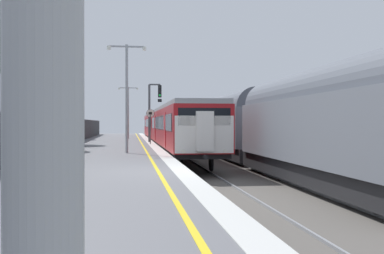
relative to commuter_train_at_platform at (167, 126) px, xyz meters
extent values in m
cube|color=slate|center=(-4.60, -25.69, -1.77)|extent=(6.40, 110.00, 1.00)
cube|color=silver|center=(-1.70, -25.69, -1.26)|extent=(0.60, 110.00, 0.01)
cube|color=yellow|center=(-2.45, -25.69, -1.26)|extent=(0.12, 110.00, 0.01)
cube|color=#56514C|center=(4.10, -25.69, -2.37)|extent=(11.00, 110.00, 0.20)
cube|color=gray|center=(-0.71, -25.69, -2.23)|extent=(0.07, 110.00, 0.08)
cube|color=gray|center=(0.72, -25.69, -2.23)|extent=(0.07, 110.00, 0.08)
cube|color=gray|center=(3.29, -25.69, -2.23)|extent=(0.07, 110.00, 0.08)
cube|color=gray|center=(4.72, -25.69, -2.23)|extent=(0.07, 110.00, 0.08)
cube|color=maroon|center=(0.00, -10.10, 0.00)|extent=(2.80, 19.72, 2.30)
cube|color=black|center=(0.00, -10.10, -1.27)|extent=(2.64, 19.12, 0.25)
cube|color=gray|center=(0.00, -10.10, 1.27)|extent=(2.68, 19.72, 0.24)
cube|color=black|center=(-1.41, -10.10, 0.30)|extent=(0.02, 18.12, 0.84)
cube|color=red|center=(-1.41, -15.03, -0.10)|extent=(0.03, 1.10, 1.90)
cube|color=red|center=(-1.41, -5.17, -0.10)|extent=(0.03, 1.10, 1.90)
cylinder|color=black|center=(-0.78, -17.36, -1.77)|extent=(0.12, 0.84, 0.84)
cylinder|color=black|center=(0.78, -17.36, -1.77)|extent=(0.12, 0.84, 0.84)
cylinder|color=black|center=(-0.78, -2.84, -1.77)|extent=(0.12, 0.84, 0.84)
cylinder|color=black|center=(0.78, -2.84, -1.77)|extent=(0.12, 0.84, 0.84)
cube|color=maroon|center=(0.00, 10.22, 0.00)|extent=(2.80, 19.72, 2.30)
cube|color=black|center=(0.00, 10.22, -1.27)|extent=(2.64, 19.12, 0.25)
cube|color=gray|center=(0.00, 10.22, 1.27)|extent=(2.68, 19.72, 0.24)
cube|color=black|center=(-1.41, 10.22, 0.30)|extent=(0.02, 18.12, 0.84)
cube|color=red|center=(-1.41, 5.29, -0.10)|extent=(0.03, 1.10, 1.90)
cube|color=red|center=(-1.41, 15.15, -0.10)|extent=(0.03, 1.10, 1.90)
cylinder|color=black|center=(-0.78, 2.96, -1.77)|extent=(0.12, 0.84, 0.84)
cylinder|color=black|center=(0.78, 2.96, -1.77)|extent=(0.12, 0.84, 0.84)
cylinder|color=black|center=(-0.78, 17.48, -1.77)|extent=(0.12, 0.84, 0.84)
cylinder|color=black|center=(0.78, 17.48, -1.77)|extent=(0.12, 0.84, 0.84)
cube|color=silver|center=(0.00, -19.92, -0.25)|extent=(2.70, 0.10, 1.70)
cube|color=black|center=(0.00, -19.93, 0.55)|extent=(2.40, 0.08, 0.80)
cube|color=silver|center=(0.00, -20.06, -0.10)|extent=(0.80, 0.24, 1.80)
cylinder|color=white|center=(-0.95, -19.98, -1.00)|extent=(0.18, 0.06, 0.18)
cylinder|color=white|center=(0.95, -19.98, -1.00)|extent=(0.18, 0.06, 0.18)
cylinder|color=black|center=(0.00, -20.21, -1.25)|extent=(0.20, 0.35, 0.20)
cube|color=black|center=(0.00, 10.22, 1.52)|extent=(0.60, 0.90, 0.20)
cube|color=#232326|center=(4.00, -23.29, -1.64)|extent=(2.30, 14.92, 0.79)
cube|color=slate|center=(4.00, -23.29, -0.01)|extent=(2.60, 14.12, 2.47)
cylinder|color=#515660|center=(4.00, -23.29, 1.23)|extent=(2.39, 13.72, 2.39)
cylinder|color=black|center=(3.22, -28.75, -1.77)|extent=(0.12, 0.84, 0.84)
cylinder|color=black|center=(3.22, -17.83, -1.77)|extent=(0.12, 0.84, 0.84)
cylinder|color=black|center=(4.78, -17.83, -1.77)|extent=(0.12, 0.84, 0.84)
cube|color=#232326|center=(4.00, -7.57, -1.64)|extent=(2.30, 14.92, 0.79)
cube|color=slate|center=(4.00, -7.57, -0.01)|extent=(2.60, 14.12, 2.47)
cylinder|color=#515660|center=(4.00, -7.57, 1.23)|extent=(2.39, 13.72, 2.39)
cylinder|color=black|center=(3.22, -13.03, -1.77)|extent=(0.12, 0.84, 0.84)
cylinder|color=black|center=(4.78, -13.03, -1.77)|extent=(0.12, 0.84, 0.84)
cylinder|color=black|center=(3.22, -2.11, -1.77)|extent=(0.12, 0.84, 0.84)
cylinder|color=black|center=(4.78, -2.11, -1.77)|extent=(0.12, 0.84, 0.84)
cube|color=#232326|center=(4.00, 8.15, -1.64)|extent=(2.30, 14.92, 0.79)
cube|color=slate|center=(4.00, 8.15, -0.01)|extent=(2.60, 14.12, 2.47)
cylinder|color=#515660|center=(4.00, 8.15, 1.23)|extent=(2.39, 13.72, 2.39)
cylinder|color=black|center=(3.22, 2.69, -1.77)|extent=(0.12, 0.84, 0.84)
cylinder|color=black|center=(4.78, 2.69, -1.77)|extent=(0.12, 0.84, 0.84)
cylinder|color=black|center=(3.22, 13.62, -1.77)|extent=(0.12, 0.84, 0.84)
cylinder|color=black|center=(4.78, 13.62, -1.77)|extent=(0.12, 0.84, 0.84)
cylinder|color=#47474C|center=(-1.75, -3.12, 1.08)|extent=(0.18, 0.18, 4.70)
cube|color=#47474C|center=(-1.30, -3.12, 3.43)|extent=(0.90, 0.12, 0.12)
cube|color=black|center=(-0.90, -3.12, 2.88)|extent=(0.28, 0.20, 1.00)
cylinder|color=black|center=(-0.90, -3.24, 3.20)|extent=(0.16, 0.04, 0.16)
cylinder|color=black|center=(-0.90, -3.24, 2.88)|extent=(0.16, 0.04, 0.16)
cylinder|color=#19D83F|center=(-0.90, -3.24, 2.56)|extent=(0.16, 0.04, 0.16)
cube|color=black|center=(-0.90, -3.12, 2.13)|extent=(0.32, 0.16, 0.24)
cylinder|color=#59595B|center=(-1.85, -7.10, -0.16)|extent=(0.08, 0.08, 2.20)
cylinder|color=black|center=(-1.85, -7.10, 0.99)|extent=(0.59, 0.02, 0.59)
cylinder|color=silver|center=(-1.85, -7.11, 0.99)|extent=(0.56, 0.02, 0.56)
cube|color=black|center=(-1.85, -7.13, 0.99)|extent=(0.24, 0.01, 0.18)
cylinder|color=#93999E|center=(-3.48, -16.68, 1.51)|extent=(0.14, 0.14, 5.55)
cube|color=#93999E|center=(-3.03, -16.68, 4.19)|extent=(0.90, 0.08, 0.08)
cylinder|color=silver|center=(-2.58, -16.68, 4.11)|extent=(0.20, 0.20, 0.18)
cube|color=#93999E|center=(-3.93, -16.68, 4.19)|extent=(0.90, 0.08, 0.08)
cylinder|color=silver|center=(-4.38, -16.68, 4.11)|extent=(0.20, 0.20, 0.18)
cylinder|color=#93999E|center=(-3.48, 5.74, 1.33)|extent=(0.14, 0.14, 5.20)
cube|color=#93999E|center=(-3.03, 5.74, 3.83)|extent=(0.90, 0.08, 0.08)
cylinder|color=silver|center=(-2.58, 5.74, 3.75)|extent=(0.20, 0.20, 0.18)
cube|color=#93999E|center=(-3.93, 5.74, 3.83)|extent=(0.90, 0.08, 0.08)
cylinder|color=silver|center=(-4.38, 5.74, 3.75)|extent=(0.20, 0.20, 0.18)
cylinder|color=#38383D|center=(-7.55, -14.00, -0.33)|extent=(0.07, 0.07, 1.87)
cylinder|color=#38383D|center=(-7.55, -2.32, -0.33)|extent=(0.07, 0.07, 1.87)
cylinder|color=#38383D|center=(-7.55, 9.37, -0.33)|extent=(0.07, 0.07, 1.87)
cylinder|color=#38383D|center=(-7.55, 21.06, -0.33)|extent=(0.07, 0.07, 1.87)
cylinder|color=#473323|center=(-10.16, 5.83, 1.05)|extent=(0.40, 0.40, 4.62)
sphere|color=#234C23|center=(-10.16, 5.83, 4.15)|extent=(2.89, 2.89, 2.89)
sphere|color=#234C23|center=(-10.51, 6.39, 3.79)|extent=(1.60, 1.60, 1.60)
cylinder|color=#473323|center=(-9.05, -5.11, 1.01)|extent=(0.36, 0.36, 4.55)
sphere|color=#33662D|center=(-9.05, -5.11, 4.23)|extent=(3.43, 3.43, 3.43)
sphere|color=#33662D|center=(-8.68, -4.72, 3.80)|extent=(1.89, 1.89, 1.89)
cylinder|color=#473323|center=(-10.00, -11.21, 1.28)|extent=(0.41, 0.41, 5.09)
sphere|color=#234C23|center=(-10.00, -11.21, 4.88)|extent=(3.84, 3.84, 3.84)
sphere|color=#234C23|center=(-10.34, -11.65, 4.39)|extent=(2.69, 2.69, 2.69)
camera|label=1|loc=(-3.33, -39.91, 0.25)|focal=42.03mm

